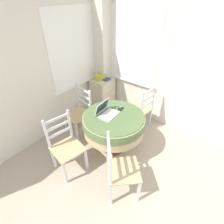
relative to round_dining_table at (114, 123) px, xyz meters
name	(u,v)px	position (x,y,z in m)	size (l,w,h in m)	color
corner_room_shell	(115,74)	(0.35, 0.25, 0.68)	(4.36, 4.70, 2.55)	silver
round_dining_table	(114,123)	(0.00, 0.00, 0.00)	(1.03, 1.03, 0.74)	#4C3D2D
laptop	(107,112)	(-0.04, 0.12, 0.19)	(0.34, 0.29, 0.22)	white
computer_mouse	(120,109)	(0.19, 0.02, 0.16)	(0.05, 0.08, 0.04)	black
cell_phone	(123,108)	(0.26, 0.00, 0.15)	(0.08, 0.12, 0.01)	#B2B7BC
dining_chair_near_back_window	(80,113)	(-0.02, 0.81, -0.14)	(0.47, 0.47, 0.97)	tan
dining_chair_near_right_window	(140,109)	(0.81, -0.05, -0.14)	(0.47, 0.46, 0.97)	tan
dining_chair_camera_near	(120,170)	(-0.59, -0.55, -0.14)	(0.60, 0.60, 0.97)	tan
dining_chair_left_flank	(66,146)	(-0.75, 0.34, -0.14)	(0.50, 0.49, 0.97)	tan
corner_cabinet	(103,93)	(0.96, 1.05, -0.22)	(0.51, 0.43, 0.75)	beige
storage_box	(100,77)	(0.91, 1.06, 0.21)	(0.21, 0.16, 0.12)	gold
book_on_cabinet	(104,79)	(0.97, 1.00, 0.16)	(0.17, 0.25, 0.02)	#33478C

